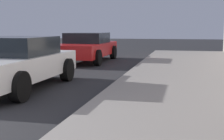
% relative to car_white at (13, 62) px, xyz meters
% --- Properties ---
extents(car_white, '(2.04, 4.21, 1.27)m').
position_rel_car_white_xyz_m(car_white, '(0.00, 0.00, 0.00)').
color(car_white, white).
rests_on(car_white, ground_plane).
extents(car_red, '(2.06, 4.51, 1.27)m').
position_rel_car_white_xyz_m(car_red, '(-0.14, 6.54, 0.00)').
color(car_red, red).
rests_on(car_red, ground_plane).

